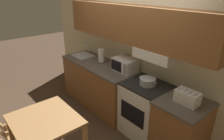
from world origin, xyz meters
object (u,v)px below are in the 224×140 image
cooking_pot (148,81)px  microwave (125,65)px  toaster (187,97)px  sink_basin (83,55)px  dining_table (46,126)px  paper_towel_roll (101,56)px  stove_range (145,109)px

cooking_pot → microwave: 0.65m
toaster → sink_basin: sink_basin is taller
toaster → sink_basin: (-2.54, 0.00, -0.07)m
sink_basin → dining_table: sink_basin is taller
toaster → paper_towel_roll: 1.98m
microwave → dining_table: 1.71m
stove_range → sink_basin: bearing=-179.4°
toaster → sink_basin: 2.54m
microwave → paper_towel_roll: size_ratio=1.55×
cooking_pot → dining_table: 1.63m
dining_table → sink_basin: bearing=133.1°
dining_table → cooking_pot: bearing=74.1°
stove_range → sink_basin: (-1.84, -0.02, 0.49)m
stove_range → paper_towel_roll: paper_towel_roll is taller
toaster → paper_towel_roll: (-1.98, 0.09, 0.05)m
stove_range → dining_table: size_ratio=1.08×
sink_basin → dining_table: 2.09m
stove_range → toaster: (0.70, -0.02, 0.56)m
stove_range → cooking_pot: bearing=-4.4°
cooking_pot → paper_towel_roll: (-1.29, 0.07, 0.07)m
cooking_pot → dining_table: (-0.43, -1.53, -0.35)m
stove_range → sink_basin: sink_basin is taller
microwave → paper_towel_roll: paper_towel_roll is taller
microwave → dining_table: bearing=-82.9°
microwave → dining_table: (0.21, -1.65, -0.41)m
microwave → stove_range: bearing=-11.1°
toaster → microwave: bearing=173.7°
toaster → dining_table: size_ratio=0.36×
cooking_pot → dining_table: bearing=-105.9°
stove_range → cooking_pot: 0.53m
microwave → dining_table: size_ratio=0.49×
microwave → paper_towel_roll: (-0.65, -0.06, 0.02)m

